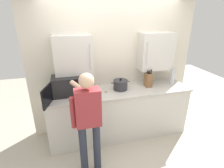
{
  "coord_description": "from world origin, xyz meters",
  "views": [
    {
      "loc": [
        -0.88,
        -2.12,
        2.27
      ],
      "look_at": [
        -0.15,
        0.67,
        1.1
      ],
      "focal_mm": 28.35,
      "sensor_mm": 36.0,
      "label": 1
    }
  ],
  "objects_px": {
    "microwave_oven": "(66,86)",
    "thermos_flask": "(173,76)",
    "knife_block": "(148,80)",
    "wooden_spoon": "(103,92)",
    "person_figure": "(88,117)",
    "stock_pot": "(120,85)"
  },
  "relations": [
    {
      "from": "microwave_oven",
      "to": "thermos_flask",
      "type": "height_order",
      "value": "microwave_oven"
    },
    {
      "from": "thermos_flask",
      "to": "knife_block",
      "type": "xyz_separation_m",
      "value": [
        -0.51,
        0.01,
        -0.03
      ]
    },
    {
      "from": "wooden_spoon",
      "to": "person_figure",
      "type": "distance_m",
      "value": 0.81
    },
    {
      "from": "thermos_flask",
      "to": "person_figure",
      "type": "bearing_deg",
      "value": -156.8
    },
    {
      "from": "microwave_oven",
      "to": "wooden_spoon",
      "type": "relative_size",
      "value": 3.65
    },
    {
      "from": "stock_pot",
      "to": "thermos_flask",
      "type": "xyz_separation_m",
      "value": [
        1.06,
        -0.01,
        0.07
      ]
    },
    {
      "from": "person_figure",
      "to": "thermos_flask",
      "type": "bearing_deg",
      "value": 23.2
    },
    {
      "from": "stock_pot",
      "to": "wooden_spoon",
      "type": "relative_size",
      "value": 1.88
    },
    {
      "from": "wooden_spoon",
      "to": "person_figure",
      "type": "xyz_separation_m",
      "value": [
        -0.36,
        -0.72,
        -0.01
      ]
    },
    {
      "from": "wooden_spoon",
      "to": "stock_pot",
      "type": "bearing_deg",
      "value": 7.35
    },
    {
      "from": "microwave_oven",
      "to": "wooden_spoon",
      "type": "xyz_separation_m",
      "value": [
        0.62,
        -0.06,
        -0.15
      ]
    },
    {
      "from": "knife_block",
      "to": "person_figure",
      "type": "relative_size",
      "value": 0.22
    },
    {
      "from": "stock_pot",
      "to": "person_figure",
      "type": "height_order",
      "value": "person_figure"
    },
    {
      "from": "thermos_flask",
      "to": "knife_block",
      "type": "distance_m",
      "value": 0.51
    },
    {
      "from": "microwave_oven",
      "to": "stock_pot",
      "type": "height_order",
      "value": "microwave_oven"
    },
    {
      "from": "microwave_oven",
      "to": "thermos_flask",
      "type": "relative_size",
      "value": 2.17
    },
    {
      "from": "stock_pot",
      "to": "knife_block",
      "type": "distance_m",
      "value": 0.55
    },
    {
      "from": "stock_pot",
      "to": "thermos_flask",
      "type": "distance_m",
      "value": 1.06
    },
    {
      "from": "knife_block",
      "to": "person_figure",
      "type": "xyz_separation_m",
      "value": [
        -1.26,
        -0.77,
        -0.14
      ]
    },
    {
      "from": "stock_pot",
      "to": "thermos_flask",
      "type": "relative_size",
      "value": 1.12
    },
    {
      "from": "thermos_flask",
      "to": "stock_pot",
      "type": "bearing_deg",
      "value": 179.39
    },
    {
      "from": "stock_pot",
      "to": "knife_block",
      "type": "relative_size",
      "value": 1.05
    }
  ]
}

